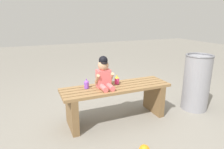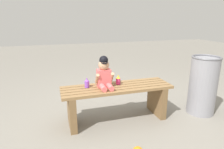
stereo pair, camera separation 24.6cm
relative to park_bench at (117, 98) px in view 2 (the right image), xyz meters
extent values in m
plane|color=gray|center=(0.00, 0.00, -0.31)|extent=(16.00, 16.00, 0.00)
cube|color=olive|center=(0.00, -0.17, 0.15)|extent=(1.43, 0.07, 0.04)
cube|color=olive|center=(0.00, -0.09, 0.15)|extent=(1.43, 0.07, 0.04)
cube|color=olive|center=(0.00, 0.00, 0.15)|extent=(1.43, 0.07, 0.04)
cube|color=olive|center=(0.00, 0.09, 0.15)|extent=(1.43, 0.07, 0.04)
cube|color=olive|center=(0.00, 0.17, 0.15)|extent=(1.43, 0.07, 0.04)
cube|color=brown|center=(-0.60, 0.00, -0.09)|extent=(0.08, 0.42, 0.44)
cube|color=brown|center=(0.60, 0.00, -0.09)|extent=(0.08, 0.42, 0.44)
cube|color=#E56666|center=(-0.17, 0.03, 0.28)|extent=(0.17, 0.12, 0.23)
sphere|color=tan|center=(-0.17, 0.03, 0.45)|extent=(0.14, 0.14, 0.14)
cylinder|color=black|center=(-0.17, 0.00, 0.49)|extent=(0.09, 0.09, 0.01)
sphere|color=black|center=(-0.17, 0.03, 0.51)|extent=(0.11, 0.11, 0.11)
cylinder|color=#F06B6B|center=(-0.21, -0.09, 0.20)|extent=(0.07, 0.16, 0.07)
cylinder|color=#F06B6B|center=(-0.12, -0.09, 0.20)|extent=(0.07, 0.16, 0.07)
cylinder|color=tan|center=(-0.26, 0.00, 0.29)|extent=(0.04, 0.12, 0.14)
cylinder|color=tan|center=(-0.07, 0.00, 0.29)|extent=(0.04, 0.12, 0.14)
cylinder|color=#8C4CCC|center=(-0.38, 0.07, 0.21)|extent=(0.06, 0.06, 0.08)
cone|color=#8C4CCC|center=(-0.38, 0.07, 0.26)|extent=(0.06, 0.06, 0.03)
cylinder|color=#8C4CCC|center=(-0.38, 0.07, 0.28)|extent=(0.01, 0.01, 0.02)
cylinder|color=#E5337F|center=(0.04, 0.07, 0.21)|extent=(0.06, 0.06, 0.08)
cone|color=yellow|center=(0.04, 0.07, 0.26)|extent=(0.06, 0.06, 0.03)
cylinder|color=yellow|center=(0.04, 0.07, 0.28)|extent=(0.01, 0.01, 0.02)
cylinder|color=gray|center=(1.23, -0.15, 0.09)|extent=(0.38, 0.38, 0.81)
torus|color=slate|center=(1.23, -0.15, 0.50)|extent=(0.39, 0.39, 0.03)
camera|label=1|loc=(-1.00, -2.22, 1.04)|focal=31.88mm
camera|label=2|loc=(-0.77, -2.31, 1.04)|focal=31.88mm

